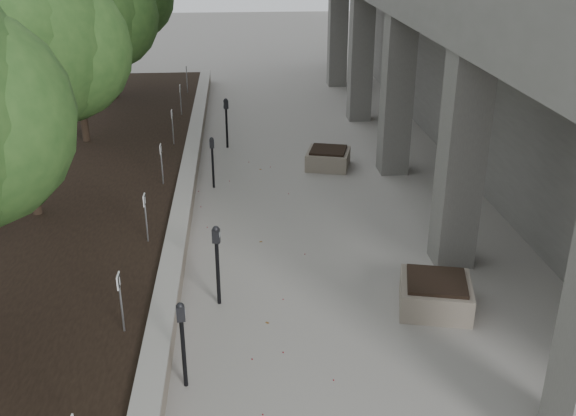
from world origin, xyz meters
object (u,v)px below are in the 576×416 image
crabapple_tree_5 (107,16)px  planter_front (435,294)px  parking_meter_4 (213,163)px  crabapple_tree_3 (16,84)px  parking_meter_5 (227,123)px  parking_meter_2 (183,345)px  planter_back (328,158)px  parking_meter_3 (218,266)px  crabapple_tree_4 (74,41)px

crabapple_tree_5 → planter_front: bearing=-61.4°
crabapple_tree_5 → parking_meter_4: 8.94m
crabapple_tree_3 → parking_meter_5: bearing=53.7°
parking_meter_2 → planter_back: bearing=61.2°
parking_meter_2 → parking_meter_3: parking_meter_3 is taller
parking_meter_3 → planter_front: (3.62, -0.42, -0.46)m
crabapple_tree_4 → parking_meter_4: bearing=-38.1°
crabapple_tree_5 → planter_front: crabapple_tree_5 is taller
parking_meter_2 → planter_front: bearing=14.2°
parking_meter_2 → planter_back: 9.33m
crabapple_tree_4 → parking_meter_3: 9.34m
parking_meter_4 → parking_meter_5: parking_meter_5 is taller
crabapple_tree_5 → parking_meter_3: size_ratio=3.73×
crabapple_tree_4 → planter_back: 7.34m
crabapple_tree_5 → parking_meter_5: 6.56m
parking_meter_5 → crabapple_tree_4: bearing=167.4°
crabapple_tree_4 → planter_back: bearing=-13.4°
planter_front → crabapple_tree_3: bearing=154.1°
crabapple_tree_5 → parking_meter_3: crabapple_tree_5 is taller
parking_meter_5 → crabapple_tree_5: bearing=112.7°
crabapple_tree_5 → parking_meter_5: bearing=-50.4°
planter_back → crabapple_tree_5: bearing=135.0°
parking_meter_5 → planter_front: bearing=-85.3°
parking_meter_3 → planter_back: bearing=79.5°
parking_meter_3 → planter_back: (2.76, 6.62, -0.48)m
parking_meter_5 → planter_back: size_ratio=1.34×
crabapple_tree_3 → planter_front: bearing=-25.9°
crabapple_tree_5 → planter_front: size_ratio=4.70×
crabapple_tree_4 → parking_meter_5: (3.90, 0.30, -2.39)m
crabapple_tree_5 → planter_back: bearing=-45.0°
crabapple_tree_5 → parking_meter_2: 15.88m
crabapple_tree_4 → crabapple_tree_5: 5.00m
crabapple_tree_4 → crabapple_tree_5: (0.00, 5.00, 0.00)m
crabapple_tree_4 → planter_front: bearing=-49.2°
crabapple_tree_3 → planter_front: size_ratio=4.70×
crabapple_tree_3 → crabapple_tree_5: same height
parking_meter_4 → parking_meter_5: bearing=81.5°
planter_front → parking_meter_5: bearing=111.7°
crabapple_tree_4 → parking_meter_2: crabapple_tree_4 is taller
parking_meter_5 → planter_back: 3.30m
parking_meter_2 → crabapple_tree_3: bearing=113.6°
crabapple_tree_5 → parking_meter_3: 13.93m
crabapple_tree_3 → parking_meter_2: bearing=-57.5°
planter_front → planter_back: size_ratio=1.07×
crabapple_tree_3 → planter_front: (7.43, -3.61, -2.85)m
crabapple_tree_5 → parking_meter_4: crabapple_tree_5 is taller
crabapple_tree_3 → planter_back: 7.95m
crabapple_tree_5 → parking_meter_3: (3.81, -13.19, -2.39)m
parking_meter_2 → parking_meter_5: parking_meter_5 is taller
parking_meter_5 → planter_front: size_ratio=1.25×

